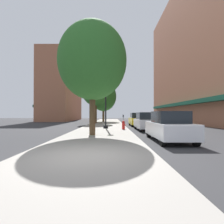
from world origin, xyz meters
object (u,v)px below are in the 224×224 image
parking_meter_near (124,119)px  tree_near (96,90)px  car_yellow (138,120)px  lamppost (106,97)px  car_silver (147,122)px  fire_hydrant (124,125)px  tree_mid (104,96)px  tree_far (93,61)px  car_white (169,127)px

parking_meter_near → tree_near: tree_near is taller
parking_meter_near → car_yellow: 3.82m
lamppost → tree_near: (-1.89, 9.68, 2.00)m
lamppost → car_silver: 4.57m
lamppost → fire_hydrant: (1.65, -1.35, -2.68)m
tree_mid → tree_far: tree_far is taller
lamppost → car_white: size_ratio=1.37×
fire_hydrant → car_white: (2.12, -6.27, 0.29)m
car_silver → car_yellow: (0.00, 5.94, 0.00)m
fire_hydrant → tree_mid: tree_mid is taller
car_white → tree_far: bearing=153.9°
car_white → tree_mid: bearing=99.3°
parking_meter_near → tree_mid: (-2.81, 14.25, 3.85)m
tree_far → car_silver: tree_far is taller
lamppost → tree_near: bearing=101.0°
lamppost → parking_meter_near: bearing=42.6°
parking_meter_near → car_white: bearing=-78.2°
lamppost → fire_hydrant: 3.43m
tree_near → tree_far: (1.19, -15.33, -0.16)m
tree_near → lamppost: bearing=-79.0°
tree_mid → car_yellow: bearing=-66.5°
tree_near → car_white: tree_near is taller
lamppost → car_yellow: bearing=52.7°
lamppost → tree_mid: bearing=93.6°
parking_meter_near → car_white: (1.95, -9.30, -0.14)m
fire_hydrant → parking_meter_near: bearing=86.7°
car_yellow → tree_far: bearing=-113.6°
car_silver → parking_meter_near: bearing=127.4°
tree_near → car_silver: 12.85m
lamppost → car_yellow: lamppost is taller
lamppost → car_yellow: size_ratio=1.37×
car_white → car_yellow: (0.00, 12.58, 0.00)m
car_white → car_yellow: size_ratio=1.00×
parking_meter_near → fire_hydrant: bearing=-93.3°
tree_near → tree_mid: size_ratio=1.02×
tree_near → car_white: size_ratio=1.76×
lamppost → parking_meter_near: 3.35m
parking_meter_near → tree_mid: size_ratio=0.18×
tree_far → car_yellow: tree_far is taller
tree_near → car_silver: (5.66, -10.66, -4.40)m
fire_hydrant → car_white: 6.63m
tree_near → car_white: bearing=-71.9°
parking_meter_near → car_silver: bearing=-53.7°
lamppost → car_white: 8.84m
tree_mid → car_white: (4.76, -23.55, -3.99)m
lamppost → parking_meter_near: size_ratio=4.50×
car_white → tree_near: bearing=106.0°
fire_hydrant → car_silver: 2.17m
fire_hydrant → tree_far: 6.67m
car_silver → car_white: bearing=-88.9°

